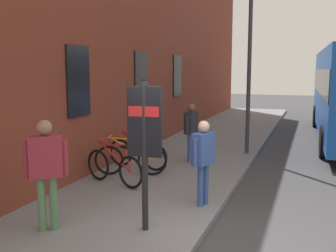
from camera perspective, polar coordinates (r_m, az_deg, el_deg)
ground at (r=12.18m, az=16.99°, el=-4.91°), size 60.00×60.00×0.00m
sidewalk_pavement at (r=14.49m, az=6.51°, el=-2.29°), size 24.00×3.50×0.12m
station_facade at (r=15.88m, az=0.20°, el=14.59°), size 22.00×0.65×8.91m
bicycle_leaning_wall at (r=9.05m, az=-7.67°, el=-5.82°), size 0.71×1.69×0.97m
bicycle_nearest_sign at (r=9.76m, az=-5.29°, el=-4.74°), size 0.66×1.71×0.97m
bicycle_mid_rack at (r=10.40m, az=-4.33°, el=-3.91°), size 0.49×1.76×0.97m
transit_info_sign at (r=6.24m, az=-3.35°, el=-0.78°), size 0.12×0.55×2.40m
pedestrian_by_facade at (r=11.06m, az=3.30°, el=-0.07°), size 0.60×0.30×1.60m
pedestrian_near_bus at (r=6.59m, az=-16.97°, el=-5.15°), size 0.51×0.56×1.79m
pedestrian_crossing_street at (r=7.51m, az=5.05°, el=-4.01°), size 0.58×0.38×1.62m
street_lamp at (r=12.27m, az=11.53°, el=10.47°), size 0.28×0.28×5.21m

